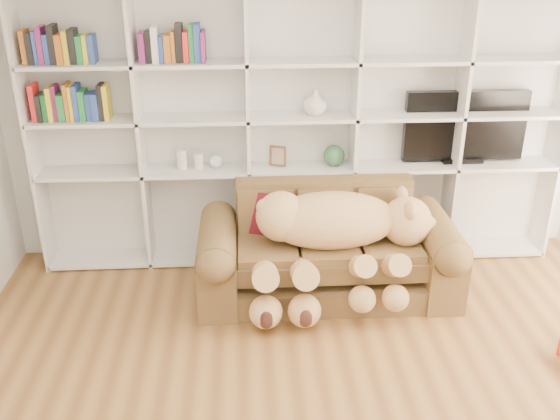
{
  "coord_description": "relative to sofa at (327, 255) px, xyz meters",
  "views": [
    {
      "loc": [
        -0.48,
        -2.66,
        2.74
      ],
      "look_at": [
        -0.22,
        1.63,
        0.77
      ],
      "focal_mm": 40.0,
      "sensor_mm": 36.0,
      "label": 1
    }
  ],
  "objects": [
    {
      "name": "wall_back",
      "position": [
        -0.16,
        0.79,
        1.03
      ],
      "size": [
        5.0,
        0.02,
        2.7
      ],
      "primitive_type": "cube",
      "color": "silver",
      "rests_on": "floor"
    },
    {
      "name": "sofa",
      "position": [
        0.0,
        0.0,
        0.0
      ],
      "size": [
        2.04,
        0.88,
        0.86
      ],
      "color": "brown",
      "rests_on": "floor"
    },
    {
      "name": "snow_globe",
      "position": [
        -0.88,
        0.6,
        0.6
      ],
      "size": [
        0.11,
        0.11,
        0.11
      ],
      "primitive_type": "sphere",
      "color": "white",
      "rests_on": "bookshelf"
    },
    {
      "name": "throw_pillow",
      "position": [
        -0.43,
        0.14,
        0.3
      ],
      "size": [
        0.42,
        0.31,
        0.39
      ],
      "primitive_type": "cube",
      "rotation": [
        -0.24,
        0.0,
        -0.33
      ],
      "color": "#570F16",
      "rests_on": "sofa"
    },
    {
      "name": "shelf_vase",
      "position": [
        -0.05,
        0.6,
        1.1
      ],
      "size": [
        0.22,
        0.22,
        0.21
      ],
      "primitive_type": "imported",
      "rotation": [
        0.0,
        0.0,
        0.09
      ],
      "color": "beige",
      "rests_on": "bookshelf"
    },
    {
      "name": "figurine_tall",
      "position": [
        -1.17,
        0.6,
        0.63
      ],
      "size": [
        0.1,
        0.1,
        0.17
      ],
      "primitive_type": "cylinder",
      "rotation": [
        0.0,
        0.0,
        -0.18
      ],
      "color": "silver",
      "rests_on": "bookshelf"
    },
    {
      "name": "bookshelf",
      "position": [
        -0.41,
        0.65,
        0.98
      ],
      "size": [
        4.43,
        0.35,
        2.4
      ],
      "color": "silver",
      "rests_on": "floor"
    },
    {
      "name": "green_vase",
      "position": [
        0.12,
        0.6,
        0.63
      ],
      "size": [
        0.18,
        0.18,
        0.18
      ],
      "primitive_type": "sphere",
      "color": "#305D39",
      "rests_on": "bookshelf"
    },
    {
      "name": "tv",
      "position": [
        1.24,
        0.65,
        0.85
      ],
      "size": [
        1.04,
        0.18,
        0.62
      ],
      "color": "black",
      "rests_on": "bookshelf"
    },
    {
      "name": "figurine_short",
      "position": [
        -1.03,
        0.6,
        0.61
      ],
      "size": [
        0.08,
        0.08,
        0.14
      ],
      "primitive_type": "cylinder",
      "rotation": [
        0.0,
        0.0,
        0.04
      ],
      "color": "silver",
      "rests_on": "bookshelf"
    },
    {
      "name": "teddy_bear",
      "position": [
        0.02,
        -0.17,
        0.27
      ],
      "size": [
        1.5,
        0.83,
        0.87
      ],
      "rotation": [
        0.0,
        0.0,
        -0.16
      ],
      "color": "#E2BE71",
      "rests_on": "sofa"
    },
    {
      "name": "picture_frame",
      "position": [
        -0.36,
        0.6,
        0.64
      ],
      "size": [
        0.14,
        0.07,
        0.18
      ],
      "primitive_type": "cube",
      "rotation": [
        0.0,
        0.0,
        -0.35
      ],
      "color": "brown",
      "rests_on": "bookshelf"
    }
  ]
}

